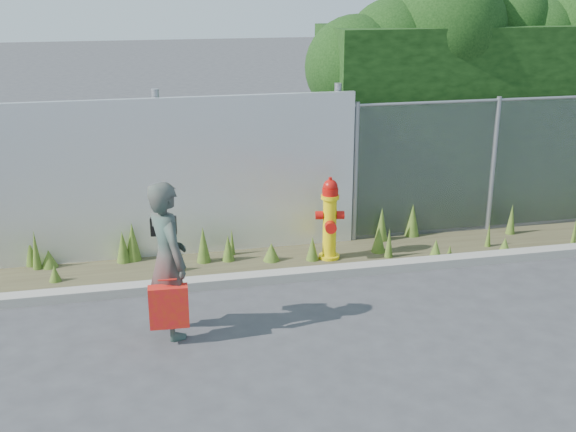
# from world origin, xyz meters

# --- Properties ---
(ground) EXTENTS (80.00, 80.00, 0.00)m
(ground) POSITION_xyz_m (0.00, 0.00, 0.00)
(ground) COLOR #373739
(ground) RESTS_ON ground
(curb) EXTENTS (16.00, 0.22, 0.12)m
(curb) POSITION_xyz_m (0.00, 1.80, 0.06)
(curb) COLOR gray
(curb) RESTS_ON ground
(weed_strip) EXTENTS (16.00, 1.28, 0.55)m
(weed_strip) POSITION_xyz_m (0.16, 2.53, 0.13)
(weed_strip) COLOR #423C25
(weed_strip) RESTS_ON ground
(corrugated_fence) EXTENTS (8.50, 0.21, 2.30)m
(corrugated_fence) POSITION_xyz_m (-3.25, 3.01, 1.10)
(corrugated_fence) COLOR silver
(corrugated_fence) RESTS_ON ground
(chainlink_fence) EXTENTS (6.50, 0.07, 2.05)m
(chainlink_fence) POSITION_xyz_m (4.25, 3.00, 1.03)
(chainlink_fence) COLOR gray
(chainlink_fence) RESTS_ON ground
(hedge) EXTENTS (7.63, 1.97, 3.86)m
(hedge) POSITION_xyz_m (4.30, 4.02, 2.10)
(hedge) COLOR black
(hedge) RESTS_ON ground
(fire_hydrant) EXTENTS (0.39, 0.35, 1.17)m
(fire_hydrant) POSITION_xyz_m (0.50, 2.37, 0.57)
(fire_hydrant) COLOR yellow
(fire_hydrant) RESTS_ON ground
(woman) EXTENTS (0.60, 0.73, 1.71)m
(woman) POSITION_xyz_m (-1.77, 0.66, 0.86)
(woman) COLOR #106958
(woman) RESTS_ON ground
(red_tote_bag) EXTENTS (0.41, 0.15, 0.54)m
(red_tote_bag) POSITION_xyz_m (-1.79, 0.43, 0.43)
(red_tote_bag) COLOR red
(black_shoulder_bag) EXTENTS (0.27, 0.11, 0.20)m
(black_shoulder_bag) POSITION_xyz_m (-1.78, 0.87, 1.17)
(black_shoulder_bag) COLOR black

